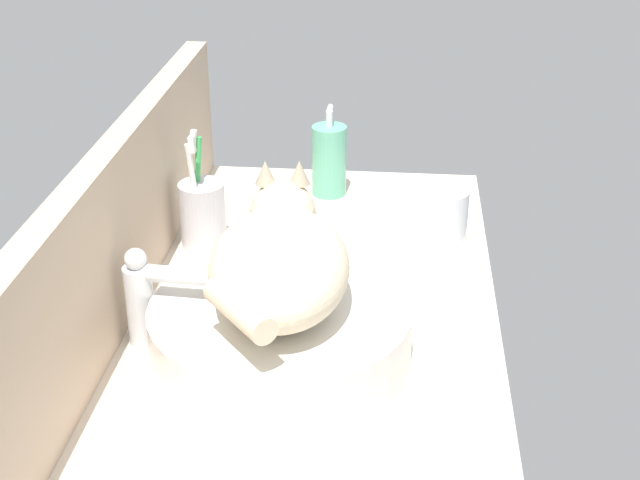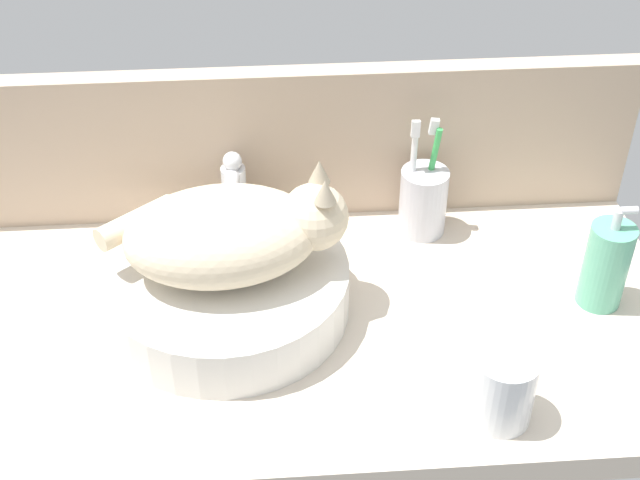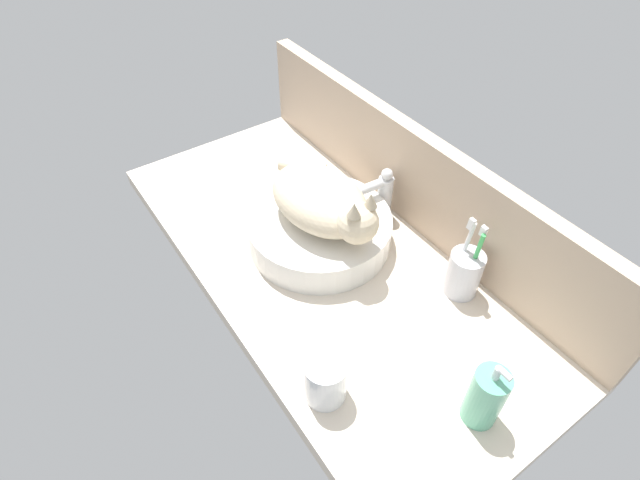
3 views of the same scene
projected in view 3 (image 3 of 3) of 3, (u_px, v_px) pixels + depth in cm
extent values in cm
cube|color=beige|center=(325.00, 262.00, 113.97)|extent=(112.31, 52.74, 4.00)
cube|color=tan|center=(413.00, 176.00, 114.07)|extent=(112.31, 3.60, 23.73)
cylinder|color=silver|center=(319.00, 230.00, 113.51)|extent=(32.65, 32.65, 7.19)
ellipsoid|color=beige|center=(319.00, 199.00, 107.09)|extent=(26.45, 19.21, 11.00)
sphere|color=beige|center=(357.00, 223.00, 99.58)|extent=(8.80, 8.80, 8.80)
cone|color=tan|center=(371.00, 200.00, 96.22)|extent=(2.80, 2.80, 3.20)
cone|color=tan|center=(354.00, 210.00, 94.22)|extent=(2.80, 2.80, 3.20)
cylinder|color=beige|center=(303.00, 167.00, 114.24)|extent=(10.51, 9.48, 3.20)
cylinder|color=silver|center=(384.00, 197.00, 118.74)|extent=(3.60, 3.60, 11.00)
cylinder|color=silver|center=(369.00, 188.00, 113.46)|extent=(2.85, 10.12, 2.20)
sphere|color=silver|center=(387.00, 174.00, 114.01)|extent=(2.80, 2.80, 2.80)
cylinder|color=#60B793|center=(485.00, 398.00, 81.58)|extent=(6.00, 6.00, 12.39)
cylinder|color=silver|center=(496.00, 374.00, 76.21)|extent=(1.20, 1.20, 2.80)
cylinder|color=silver|center=(505.00, 375.00, 74.52)|extent=(2.20, 1.00, 1.00)
cylinder|color=silver|center=(464.00, 274.00, 101.98)|extent=(7.04, 7.04, 10.39)
cylinder|color=white|center=(462.00, 255.00, 100.63)|extent=(1.30, 2.44, 17.03)
cube|color=white|center=(471.00, 224.00, 94.62)|extent=(1.26, 1.01, 2.49)
cylinder|color=green|center=(474.00, 262.00, 99.24)|extent=(2.36, 2.25, 17.03)
cube|color=white|center=(484.00, 231.00, 93.24)|extent=(1.41, 0.99, 2.55)
cylinder|color=white|center=(325.00, 379.00, 85.54)|extent=(7.50, 7.50, 9.45)
cylinder|color=silver|center=(325.00, 386.00, 87.20)|extent=(6.60, 6.60, 4.76)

